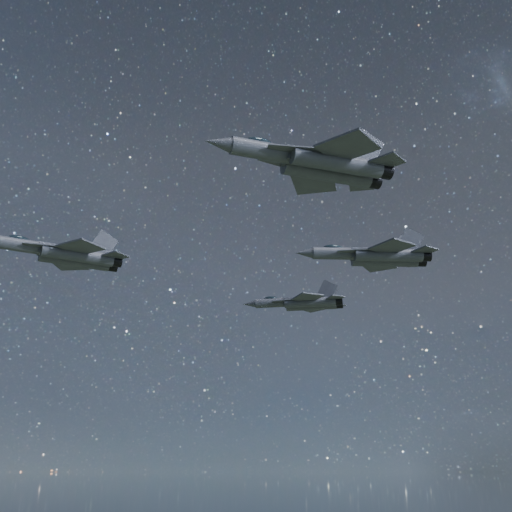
{
  "coord_description": "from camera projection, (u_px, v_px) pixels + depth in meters",
  "views": [
    {
      "loc": [
        -5.79,
        -68.2,
        130.44
      ],
      "look_at": [
        -1.02,
        -2.05,
        154.43
      ],
      "focal_mm": 42.0,
      "sensor_mm": 36.0,
      "label": 1
    }
  ],
  "objects": [
    {
      "name": "jet_lead",
      "position": [
        65.0,
        254.0,
        71.26
      ],
      "size": [
        17.22,
        11.34,
        4.41
      ],
      "rotation": [
        0.0,
        0.0,
        0.4
      ],
      "color": "#383B46"
    },
    {
      "name": "jet_left",
      "position": [
        302.0,
        303.0,
        89.23
      ],
      "size": [
        15.84,
        10.77,
        3.98
      ],
      "rotation": [
        0.0,
        0.0,
        -0.25
      ],
      "color": "#383B46"
    },
    {
      "name": "jet_right",
      "position": [
        317.0,
        163.0,
        51.72
      ],
      "size": [
        17.54,
        11.91,
        4.41
      ],
      "rotation": [
        0.0,
        0.0,
        0.26
      ],
      "color": "#383B46"
    },
    {
      "name": "jet_slot",
      "position": [
        375.0,
        256.0,
        71.11
      ],
      "size": [
        16.57,
        11.78,
        4.22
      ],
      "rotation": [
        0.0,
        0.0,
        -0.03
      ],
      "color": "#383B46"
    }
  ]
}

